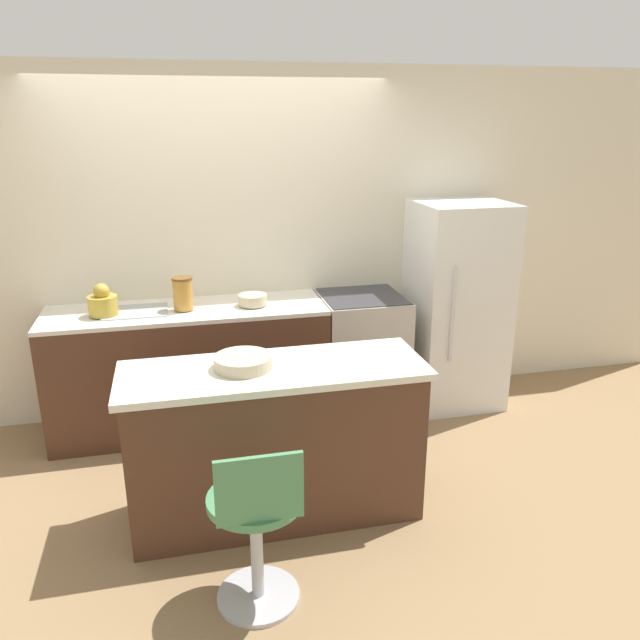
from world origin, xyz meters
The scene contains 11 objects.
ground_plane centered at (0.00, 0.00, 0.00)m, with size 14.00×14.00×0.00m, color #8E704C.
wall_back centered at (0.00, 0.66, 1.30)m, with size 8.00×0.06×2.60m.
back_counter centered at (-0.30, 0.33, 0.46)m, with size 1.99×0.61×0.93m.
kitchen_island centered at (0.14, -0.89, 0.47)m, with size 1.69×0.59×0.93m.
oven_range centered at (1.02, 0.32, 0.47)m, with size 0.63×0.62×0.93m.
refrigerator centered at (1.79, 0.31, 0.81)m, with size 0.69×0.67×1.62m.
stool_chair centered at (-0.07, -1.59, 0.43)m, with size 0.45×0.45×0.89m.
kettle centered at (-0.85, 0.29, 1.02)m, with size 0.20×0.20×0.22m.
mixing_bowl centered at (0.18, 0.29, 0.97)m, with size 0.20×0.20×0.08m.
canister_jar centered at (-0.31, 0.29, 1.05)m, with size 0.15×0.15×0.23m.
fruit_bowl centered at (-0.02, -0.87, 0.96)m, with size 0.32×0.32×0.07m.
Camera 1 is at (-0.34, -4.03, 2.25)m, focal length 35.00 mm.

